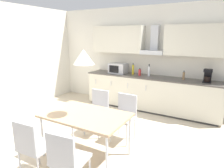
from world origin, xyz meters
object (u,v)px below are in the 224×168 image
bottle_yellow (133,69)px  dining_table (86,117)px  bottle_white (149,71)px  coffee_maker (208,76)px  bottle_brown (184,76)px  bottle_red (140,72)px  chair_near_left (32,144)px  chair_far_right (125,113)px  chair_far_left (98,107)px  chair_near_right (66,157)px  pendant_lamp (84,57)px  microwave (118,68)px

bottle_yellow → dining_table: bottle_yellow is taller
bottle_white → bottle_yellow: (-0.46, 0.03, -0.00)m
coffee_maker → bottle_brown: 0.52m
bottle_red → chair_near_left: (-0.19, -3.35, -0.46)m
bottle_red → chair_far_right: size_ratio=0.22×
chair_far_left → chair_near_right: same height
coffee_maker → bottle_yellow: bottle_yellow is taller
chair_far_left → chair_near_right: size_ratio=1.00×
bottle_white → chair_far_left: (-0.44, -1.76, -0.51)m
chair_far_left → dining_table: bearing=-69.4°
chair_far_right → pendant_lamp: size_ratio=2.72×
bottle_brown → dining_table: size_ratio=0.16×
microwave → bottle_brown: (1.77, 0.03, -0.05)m
bottle_white → chair_near_left: bearing=-97.3°
bottle_white → dining_table: bottle_white is taller
coffee_maker → chair_near_right: bearing=-109.9°
coffee_maker → pendant_lamp: 3.04m
bottle_brown → chair_far_right: bearing=-111.8°
microwave → bottle_yellow: size_ratio=1.53×
bottle_white → dining_table: bearing=-93.0°
bottle_red → chair_far_left: 1.80m
dining_table → pendant_lamp: (0.00, -0.00, 0.95)m
bottle_red → chair_near_left: bottle_red is taller
chair_near_left → chair_far_left: 1.61m
coffee_maker → bottle_brown: (-0.52, 0.00, -0.06)m
bottle_yellow → chair_far_right: (0.63, -1.79, -0.51)m
chair_near_right → bottle_brown: bearing=78.3°
bottle_white → bottle_red: bottle_white is taller
bottle_brown → pendant_lamp: pendant_lamp is taller
coffee_maker → bottle_red: size_ratio=1.54×
chair_near_left → bottle_brown: bearing=68.9°
microwave → bottle_white: size_ratio=1.52×
microwave → chair_far_left: 1.86m
coffee_maker → chair_near_left: (-1.82, -3.37, -0.52)m
bottle_yellow → pendant_lamp: pendant_lamp is taller
bottle_brown → chair_far_left: (-1.31, -1.76, -0.47)m
bottle_red → chair_far_left: (-0.19, -1.74, -0.46)m
bottle_yellow → bottle_red: bottle_yellow is taller
chair_far_right → pendant_lamp: bearing=-110.6°
bottle_red → coffee_maker: bearing=0.8°
bottle_yellow → chair_near_right: bearing=-79.4°
chair_near_left → chair_far_right: same height
bottle_red → chair_far_left: size_ratio=0.22×
microwave → pendant_lamp: (0.76, -2.54, 0.59)m
bottle_red → dining_table: bottle_red is taller
coffee_maker → bottle_white: (-1.39, 0.00, -0.01)m
microwave → coffee_maker: bearing=0.7°
bottle_brown → chair_far_left: bearing=-126.7°
coffee_maker → bottle_white: size_ratio=0.95×
bottle_red → chair_near_left: 3.38m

